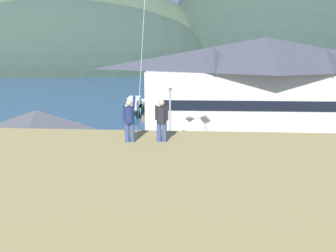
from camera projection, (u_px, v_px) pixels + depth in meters
ground_plane at (164, 221)px, 22.58m from camera, size 600.00×600.00×0.00m
parking_lot_pad at (169, 188)px, 27.41m from camera, size 40.00×20.00×0.10m
bay_water at (183, 88)px, 80.63m from camera, size 360.00×84.00×0.03m
far_hill_west_ridge at (44, 66)px, 137.37m from camera, size 136.39×63.44×68.73m
far_hill_east_peak at (59, 68)px, 131.74m from camera, size 117.54×68.10×53.23m
far_hill_center_saddle at (278, 66)px, 138.31m from camera, size 90.13×65.46×94.58m
harbor_lodge at (263, 85)px, 41.05m from camera, size 28.53×9.29×11.29m
storage_shed_near_lot at (39, 140)px, 30.39m from camera, size 7.58×6.10×5.39m
storage_shed_waterside at (192, 117)px, 41.26m from camera, size 5.90×5.33×4.30m
wharf_dock at (158, 109)px, 55.15m from camera, size 3.20×14.48×0.70m
moored_boat_wharfside at (135, 105)px, 56.28m from camera, size 2.89×8.46×2.16m
moored_boat_outer_mooring at (181, 104)px, 57.75m from camera, size 2.63×7.39×2.16m
moored_boat_inner_slip at (134, 110)px, 52.90m from camera, size 2.40×6.34×2.16m
parked_car_mid_row_center at (281, 174)px, 27.33m from camera, size 4.22×2.09×1.82m
parked_car_lone_by_shed at (324, 202)px, 22.75m from camera, size 4.35×2.35×1.82m
parked_car_front_row_red at (22, 201)px, 22.97m from camera, size 4.33×2.32×1.82m
parked_car_mid_row_near at (241, 196)px, 23.65m from camera, size 4.33×2.31×1.82m
parked_car_front_row_silver at (166, 194)px, 23.95m from camera, size 4.25×2.14×1.82m
parked_car_front_row_end at (114, 167)px, 28.79m from camera, size 4.31×2.28×1.82m
parking_light_pole at (170, 121)px, 31.81m from camera, size 0.24×0.78×6.81m
person_kite_flyer at (129, 119)px, 14.45m from camera, size 0.52×0.67×1.86m
person_companion at (162, 120)px, 14.48m from camera, size 0.55×0.40×1.74m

